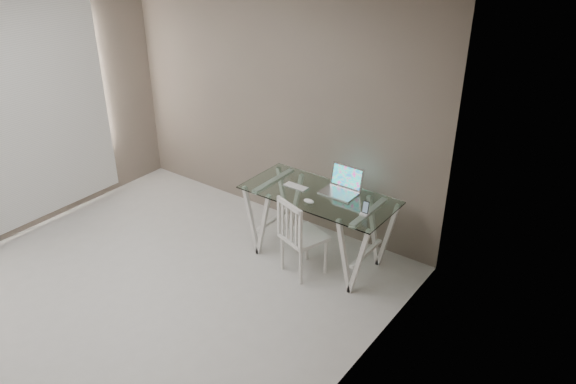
% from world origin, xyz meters
% --- Properties ---
extents(room, '(4.50, 4.52, 2.71)m').
position_xyz_m(room, '(-0.06, 0.02, 1.72)').
color(room, '#BAB7B2').
rests_on(room, ground).
extents(desk, '(1.50, 0.70, 0.75)m').
position_xyz_m(desk, '(0.95, 1.69, 0.38)').
color(desk, silver).
rests_on(desk, ground).
extents(chair, '(0.47, 0.47, 0.82)m').
position_xyz_m(chair, '(0.94, 1.37, 0.45)').
color(chair, white).
rests_on(chair, ground).
extents(laptop, '(0.34, 0.29, 0.24)m').
position_xyz_m(laptop, '(1.10, 1.87, 0.80)').
color(laptop, '#B9B9BD').
rests_on(laptop, desk).
extents(keyboard, '(0.26, 0.11, 0.01)m').
position_xyz_m(keyboard, '(0.68, 1.69, 0.75)').
color(keyboard, silver).
rests_on(keyboard, desk).
extents(mouse, '(0.11, 0.07, 0.04)m').
position_xyz_m(mouse, '(0.97, 1.49, 0.76)').
color(mouse, white).
rests_on(mouse, desk).
extents(phone_dock, '(0.07, 0.07, 0.13)m').
position_xyz_m(phone_dock, '(1.50, 1.60, 0.78)').
color(phone_dock, white).
rests_on(phone_dock, desk).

